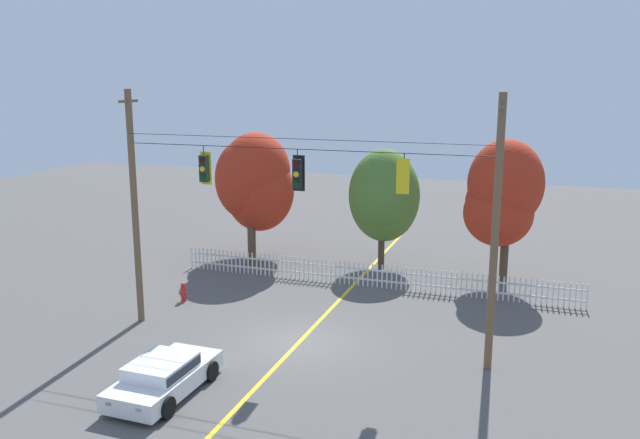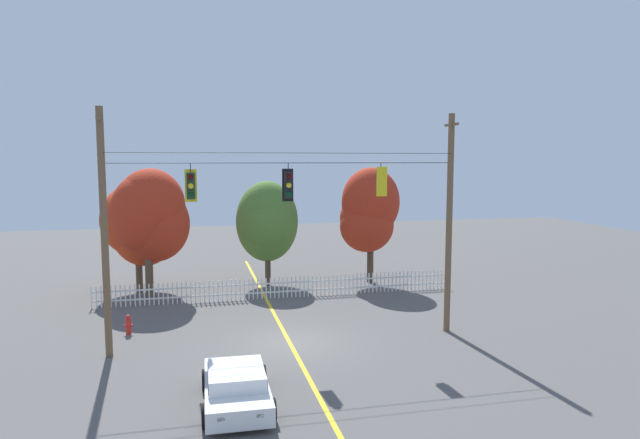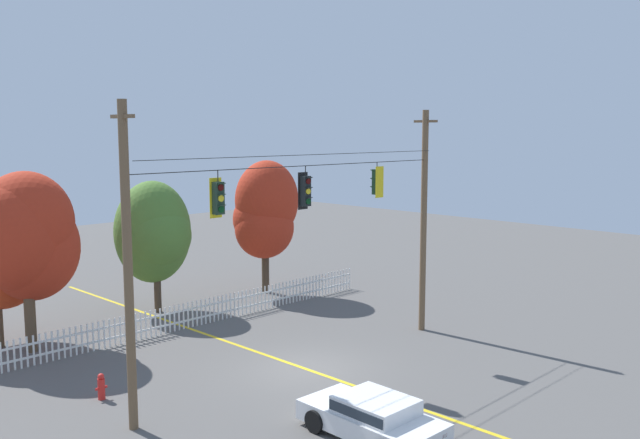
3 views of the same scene
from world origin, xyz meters
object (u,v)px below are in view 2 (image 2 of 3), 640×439
autumn_maple_near_fence (141,223)px  fire_hydrant (128,325)px  autumn_maple_far_west (368,213)px  parked_car (236,385)px  traffic_signal_northbound_secondary (191,186)px  traffic_signal_northbound_primary (381,181)px  autumn_maple_mid (150,214)px  autumn_oak_far_east (267,222)px  traffic_signal_southbound_primary (288,185)px

autumn_maple_near_fence → fire_hydrant: 8.54m
autumn_maple_far_west → fire_hydrant: autumn_maple_far_west is taller
autumn_maple_far_west → parked_car: autumn_maple_far_west is taller
traffic_signal_northbound_secondary → autumn_maple_near_fence: (-2.73, 10.43, -2.49)m
parked_car → fire_hydrant: parked_car is taller
traffic_signal_northbound_primary → autumn_maple_near_fence: size_ratio=0.22×
autumn_maple_mid → parked_car: bearing=-76.7°
traffic_signal_northbound_primary → autumn_maple_near_fence: traffic_signal_northbound_primary is taller
autumn_maple_near_fence → parked_car: bearing=-75.9°
traffic_signal_northbound_primary → autumn_maple_mid: size_ratio=0.20×
autumn_maple_near_fence → traffic_signal_northbound_primary: bearing=-46.1°
autumn_maple_near_fence → autumn_oak_far_east: 6.91m
traffic_signal_northbound_secondary → autumn_maple_near_fence: traffic_signal_northbound_secondary is taller
autumn_maple_mid → traffic_signal_northbound_secondary: bearing=-76.5°
traffic_signal_northbound_secondary → autumn_maple_mid: size_ratio=0.21×
autumn_maple_far_west → fire_hydrant: bearing=-151.6°
traffic_signal_northbound_secondary → parked_car: size_ratio=0.35×
autumn_oak_far_east → traffic_signal_southbound_primary: bearing=-93.1°
autumn_maple_mid → parked_car: size_ratio=1.64×
autumn_maple_near_fence → autumn_maple_mid: (0.58, -1.49, 0.62)m
autumn_oak_far_east → fire_hydrant: (-6.83, -7.77, -3.21)m
traffic_signal_northbound_secondary → autumn_maple_mid: bearing=103.5°
autumn_maple_near_fence → fire_hydrant: size_ratio=7.17×
parked_car → autumn_maple_mid: bearing=103.3°
traffic_signal_northbound_secondary → autumn_maple_far_west: bearing=43.4°
traffic_signal_southbound_primary → autumn_maple_mid: 10.80m
autumn_oak_far_east → fire_hydrant: 10.83m
autumn_maple_near_fence → autumn_maple_far_west: size_ratio=0.88×
parked_car → fire_hydrant: (-3.82, 7.66, -0.20)m
traffic_signal_northbound_secondary → fire_hydrant: size_ratio=1.74×
traffic_signal_northbound_primary → autumn_oak_far_east: traffic_signal_northbound_primary is taller
traffic_signal_northbound_primary → autumn_maple_mid: traffic_signal_northbound_primary is taller
traffic_signal_northbound_primary → fire_hydrant: bearing=165.5°
parked_car → fire_hydrant: bearing=116.5°
autumn_maple_far_west → traffic_signal_northbound_primary: bearing=-105.4°
traffic_signal_southbound_primary → autumn_maple_far_west: (6.29, 9.36, -2.10)m
traffic_signal_northbound_primary → traffic_signal_southbound_primary: bearing=179.7°
traffic_signal_northbound_primary → autumn_maple_far_west: (2.58, 9.38, -2.21)m
traffic_signal_southbound_primary → autumn_maple_near_fence: size_ratio=0.25×
autumn_maple_near_fence → fire_hydrant: bearing=-89.4°
traffic_signal_southbound_primary → autumn_maple_mid: bearing=122.9°
traffic_signal_northbound_secondary → autumn_oak_far_east: bearing=68.0°
traffic_signal_southbound_primary → autumn_maple_far_west: bearing=56.1°
autumn_maple_near_fence → autumn_maple_mid: autumn_maple_mid is taller
traffic_signal_northbound_secondary → autumn_maple_far_west: 13.79m
autumn_oak_far_east → fire_hydrant: size_ratio=7.26×
traffic_signal_northbound_primary → autumn_maple_near_fence: bearing=133.9°
autumn_maple_mid → autumn_maple_near_fence: bearing=111.3°
traffic_signal_northbound_primary → autumn_oak_far_east: size_ratio=0.22×
autumn_maple_near_fence → autumn_oak_far_east: (6.91, -0.10, -0.11)m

